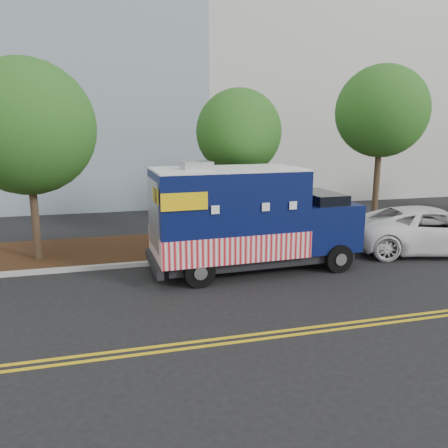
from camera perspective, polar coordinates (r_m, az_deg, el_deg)
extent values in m
plane|color=black|center=(14.44, 1.22, -6.26)|extent=(120.00, 120.00, 0.00)
cube|color=#9E9E99|center=(15.70, -0.19, -4.44)|extent=(120.00, 0.18, 0.15)
cube|color=black|center=(17.67, -1.92, -2.54)|extent=(120.00, 4.00, 0.15)
cube|color=gold|center=(10.54, 8.09, -13.61)|extent=(120.00, 0.10, 0.01)
cube|color=gold|center=(10.34, 8.64, -14.18)|extent=(120.00, 0.10, 0.01)
cylinder|color=#38281C|center=(16.31, -23.47, 1.29)|extent=(0.26, 0.26, 3.54)
sphere|color=#1E5A19|center=(16.07, -24.36, 11.44)|extent=(4.46, 4.46, 4.46)
cylinder|color=#38281C|center=(17.68, 1.89, 3.25)|extent=(0.26, 0.26, 3.64)
sphere|color=#1E5A19|center=(17.46, 1.95, 11.92)|extent=(3.36, 3.36, 3.36)
cylinder|color=#38281C|center=(19.90, 19.25, 4.64)|extent=(0.26, 0.26, 4.37)
sphere|color=#1E5A19|center=(19.76, 19.90, 13.67)|extent=(3.79, 3.79, 3.79)
cube|color=#473828|center=(15.29, -5.74, -0.60)|extent=(0.06, 0.06, 2.40)
cube|color=black|center=(14.68, 4.15, -4.07)|extent=(6.32, 2.38, 0.31)
cube|color=#091242|center=(14.00, 0.42, 1.63)|extent=(4.78, 2.76, 2.67)
cube|color=red|center=(14.20, 0.41, -2.13)|extent=(4.83, 2.83, 0.84)
cube|color=white|center=(13.81, 0.43, 7.18)|extent=(4.78, 2.76, 0.07)
cube|color=#B7B7BA|center=(13.53, -3.66, 7.66)|extent=(0.93, 0.93, 0.24)
cube|color=#091242|center=(15.44, 12.31, 0.03)|extent=(2.11, 2.48, 1.56)
cube|color=black|center=(15.28, 12.25, 2.76)|extent=(1.21, 2.22, 0.72)
cube|color=black|center=(16.08, 15.41, -1.56)|extent=(0.19, 2.23, 0.33)
cube|color=black|center=(13.84, -9.11, -5.07)|extent=(0.31, 2.51, 0.31)
cube|color=#B7B7BA|center=(13.47, -9.20, 1.29)|extent=(0.13, 2.00, 2.12)
cube|color=#B7B7BA|center=(15.33, 0.10, 2.77)|extent=(2.00, 0.13, 1.22)
cube|color=yellow|center=(12.20, -5.17, 2.92)|extent=(1.34, 0.08, 0.50)
cube|color=yellow|center=(14.78, -7.36, 4.50)|extent=(1.34, 0.08, 0.50)
cylinder|color=black|center=(14.78, 14.68, -4.33)|extent=(0.95, 0.35, 0.94)
cylinder|color=black|center=(16.67, 10.59, -2.26)|extent=(0.95, 0.35, 0.94)
cylinder|color=black|center=(13.00, -3.24, -6.23)|extent=(0.95, 0.35, 0.94)
cylinder|color=black|center=(15.11, -5.34, -3.61)|extent=(0.95, 0.35, 0.94)
imported|color=white|center=(18.32, 25.58, -0.70)|extent=(6.72, 4.38, 1.72)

